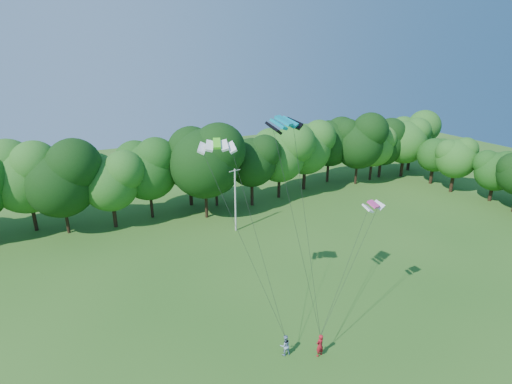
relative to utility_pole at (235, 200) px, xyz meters
name	(u,v)px	position (x,y,z in m)	size (l,w,h in m)	color
utility_pole	(235,200)	(0.00, 0.00, 0.00)	(1.56, 0.45, 7.92)	beige
kite_flyer_left	(320,345)	(-3.05, -22.46, -3.16)	(0.67, 0.44, 1.83)	#AF1622
kite_flyer_right	(285,345)	(-5.25, -21.25, -3.26)	(0.79, 0.62, 1.63)	#8CA5C3
kite_teal	(284,121)	(-4.44, -18.94, 12.64)	(2.99, 2.22, 0.60)	#058EA5
kite_green	(217,143)	(-7.76, -15.22, 10.71)	(2.88, 1.96, 0.62)	#4BE221
kite_pink	(373,204)	(2.84, -20.14, 5.98)	(1.90, 1.12, 0.41)	#D33A88
tree_back_center	(204,152)	(-1.84, 5.54, 4.83)	(9.81, 9.81, 14.26)	black
tree_back_east	(374,141)	(28.97, 8.84, 2.77)	(7.54, 7.54, 10.97)	#301C13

